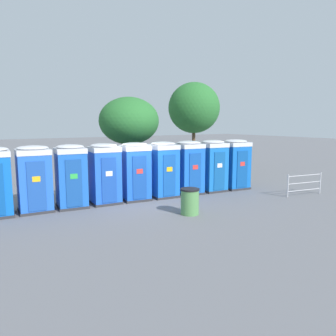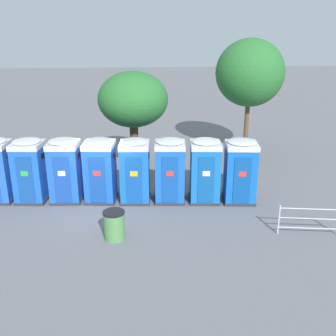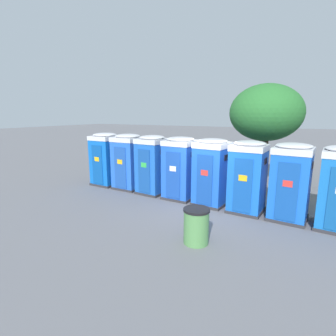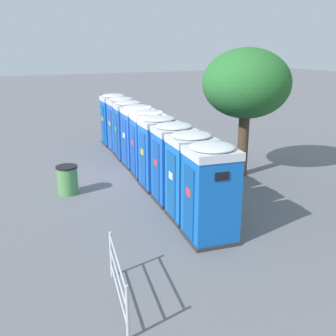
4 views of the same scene
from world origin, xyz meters
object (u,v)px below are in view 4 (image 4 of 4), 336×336
portapotty_0 (114,119)px  portapotty_6 (174,163)px  portapotty_3 (138,136)px  portapotty_7 (191,176)px  portapotty_1 (122,124)px  trash_can (68,180)px  portapotty_4 (148,143)px  event_barrier (118,278)px  portapotty_5 (159,152)px  street_tree_0 (246,84)px  portapotty_2 (129,129)px  portapotty_8 (210,192)px

portapotty_0 → portapotty_6: size_ratio=1.00×
portapotty_3 → portapotty_7: bearing=-5.0°
portapotty_1 → trash_can: size_ratio=2.61×
portapotty_0 → portapotty_3: 4.13m
portapotty_7 → trash_can: size_ratio=2.61×
portapotty_4 → portapotty_7: 4.13m
event_barrier → portapotty_1: bearing=161.2°
portapotty_5 → trash_can: 3.21m
street_tree_0 → portapotty_7: bearing=-53.4°
portapotty_0 → portapotty_7: size_ratio=1.00×
portapotty_7 → event_barrier: (2.98, -3.11, -0.72)m
portapotty_2 → portapotty_3: size_ratio=1.00×
portapotty_2 → trash_can: bearing=-44.8°
street_tree_0 → trash_can: (-0.69, -6.53, -2.96)m
trash_can → portapotty_7: bearing=39.3°
portapotty_3 → trash_can: size_ratio=2.61×
portapotty_7 → portapotty_8: (1.37, -0.16, -0.00)m
portapotty_1 → trash_can: 5.99m
portapotty_0 → portapotty_1: size_ratio=1.00×
portapotty_6 → trash_can: portapotty_6 is taller
portapotty_3 → portapotty_5: 2.75m
portapotty_8 → trash_can: size_ratio=2.61×
portapotty_3 → trash_can: bearing=-58.3°
portapotty_1 → trash_can: bearing=-36.3°
portapotty_0 → portapotty_5: (6.86, -0.54, 0.00)m
portapotty_4 → street_tree_0: 4.21m
trash_can → portapotty_3: bearing=121.7°
portapotty_5 → event_barrier: portapotty_5 is taller
portapotty_3 → portapotty_2: bearing=176.1°
portapotty_7 → portapotty_8: size_ratio=1.00×
portapotty_4 → portapotty_6: 2.75m
portapotty_6 → street_tree_0: size_ratio=0.53×
portapotty_7 → event_barrier: size_ratio=1.25×
portapotty_3 → street_tree_0: 4.75m
portapotty_3 → portapotty_6: 4.13m
trash_can → portapotty_4: bearing=101.8°
portapotty_6 → trash_can: bearing=-125.2°
portapotty_5 → event_barrier: bearing=-30.1°
portapotty_8 → trash_can: portapotty_8 is taller
portapotty_5 → portapotty_6: size_ratio=1.00×
portapotty_8 → portapotty_5: bearing=174.8°
portapotty_2 → portapotty_6: 5.50m
portapotty_7 → portapotty_5: bearing=175.6°
portapotty_6 → portapotty_3: bearing=175.1°
portapotty_2 → portapotty_0: bearing=176.3°
portapotty_8 → street_tree_0: bearing=136.8°
event_barrier → street_tree_0: bearing=130.1°
portapotty_6 → portapotty_8: (2.74, -0.29, -0.00)m
portapotty_2 → portapotty_3: (1.37, -0.09, -0.00)m
portapotty_4 → trash_can: (0.67, -3.18, -0.79)m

